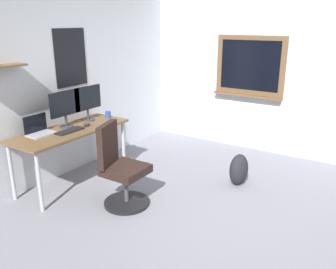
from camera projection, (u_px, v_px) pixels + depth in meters
The scene contains 12 objects.
ground_plane at pixel (224, 227), 3.61m from camera, with size 5.20×5.20×0.00m, color gray.
wall_back at pixel (52, 79), 4.48m from camera, with size 5.00×0.30×2.60m.
wall_right at pixel (297, 71), 5.17m from camera, with size 0.22×5.00×2.60m.
desk at pixel (71, 135), 4.40m from camera, with size 1.52×0.61×0.73m.
office_chair at pixel (120, 171), 3.95m from camera, with size 0.52×0.54×0.95m.
laptop at pixel (39, 130), 4.16m from camera, with size 0.31×0.21×0.23m.
monitor_primary at pixel (65, 106), 4.37m from camera, with size 0.46×0.17×0.46m.
monitor_secondary at pixel (88, 101), 4.68m from camera, with size 0.46×0.17×0.46m.
keyboard at pixel (70, 131), 4.27m from camera, with size 0.37×0.13×0.02m, color black.
computer_mouse at pixel (87, 125), 4.49m from camera, with size 0.10×0.06×0.03m, color #262628.
coffee_mug at pixel (108, 115), 4.87m from camera, with size 0.08×0.08×0.09m, color #334CA5.
backpack at pixel (239, 169), 4.49m from camera, with size 0.32×0.22×0.41m, color #232328.
Camera 1 is at (-2.95, -1.24, 2.01)m, focal length 37.74 mm.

